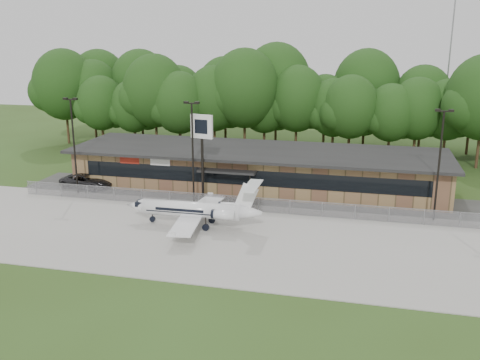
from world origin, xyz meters
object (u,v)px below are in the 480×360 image
(suv, at_px, (87,181))
(pole_sign, at_px, (202,136))
(business_jet, at_px, (196,211))
(terminal, at_px, (258,167))

(suv, distance_m, pole_sign, 15.42)
(suv, bearing_deg, business_jet, -114.55)
(business_jet, height_order, suv, business_jet)
(pole_sign, bearing_deg, business_jet, -65.77)
(suv, height_order, pole_sign, pole_sign)
(terminal, xyz_separation_m, suv, (-18.17, -5.21, -1.36))
(business_jet, height_order, pole_sign, pole_sign)
(pole_sign, bearing_deg, terminal, 71.44)
(business_jet, bearing_deg, terminal, 79.02)
(terminal, xyz_separation_m, pole_sign, (-4.11, -7.14, 4.67))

